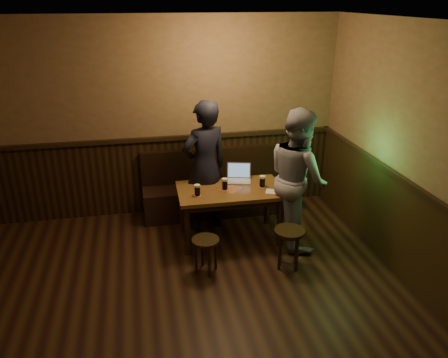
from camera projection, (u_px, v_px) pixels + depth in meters
name	position (u px, v px, depth m)	size (l,w,h in m)	color
room	(190.00, 225.00, 3.71)	(5.04, 6.04, 2.84)	black
bench	(218.00, 192.00, 6.47)	(2.20, 0.50, 0.95)	black
pub_table	(230.00, 196.00, 5.63)	(1.35, 0.79, 0.72)	#5A3519
stool_left	(206.00, 246.00, 5.02)	(0.37, 0.37, 0.43)	black
stool_right	(289.00, 237.00, 5.11)	(0.48, 0.48, 0.49)	black
pint_left	(197.00, 190.00, 5.37)	(0.10, 0.10, 0.15)	#A72C14
pint_mid	(225.00, 184.00, 5.55)	(0.10, 0.10, 0.15)	#A72C14
pint_right	(262.00, 181.00, 5.62)	(0.10, 0.10, 0.16)	#A72C14
laptop	(239.00, 176.00, 5.83)	(0.37, 0.33, 0.23)	silver
menu	(275.00, 192.00, 5.51)	(0.22, 0.15, 0.00)	silver
person_suit	(205.00, 167.00, 5.79)	(0.66, 0.43, 1.81)	black
person_grey	(298.00, 178.00, 5.48)	(0.87, 0.68, 1.78)	gray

